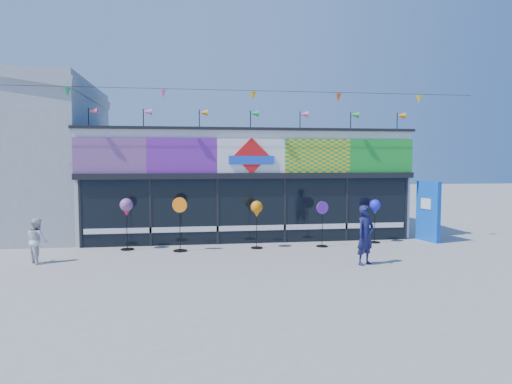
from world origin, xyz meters
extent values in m
plane|color=gray|center=(0.00, 0.00, 0.00)|extent=(80.00, 80.00, 0.00)
cube|color=silver|center=(0.00, 6.00, 2.00)|extent=(12.00, 5.00, 4.00)
cube|color=black|center=(0.00, 3.44, 1.15)|extent=(11.60, 0.12, 2.30)
cube|color=black|center=(0.00, 3.40, 2.40)|extent=(12.00, 0.30, 0.20)
cube|color=white|center=(0.00, 3.41, 0.55)|extent=(11.40, 0.10, 0.18)
cube|color=black|center=(0.00, 6.00, 4.05)|extent=(12.20, 5.20, 0.10)
cube|color=black|center=(-5.80, 3.43, 1.15)|extent=(0.08, 0.14, 2.30)
cube|color=black|center=(-3.50, 3.43, 1.15)|extent=(0.08, 0.14, 2.30)
cube|color=black|center=(-1.20, 3.43, 1.15)|extent=(0.08, 0.14, 2.30)
cube|color=black|center=(1.20, 3.43, 1.15)|extent=(0.08, 0.14, 2.30)
cube|color=black|center=(3.50, 3.43, 1.15)|extent=(0.08, 0.14, 2.30)
cube|color=black|center=(5.80, 3.43, 1.15)|extent=(0.08, 0.14, 2.30)
cube|color=red|center=(-4.80, 3.42, 3.10)|extent=(2.40, 0.08, 1.20)
cube|color=purple|center=(-2.40, 3.42, 3.10)|extent=(2.40, 0.08, 1.20)
cube|color=white|center=(0.00, 3.42, 3.10)|extent=(2.40, 0.08, 1.20)
cube|color=yellow|center=(2.40, 3.42, 3.10)|extent=(2.40, 0.08, 1.20)
cube|color=green|center=(4.80, 3.42, 3.10)|extent=(2.40, 0.08, 1.20)
cube|color=red|center=(0.00, 3.36, 3.10)|extent=(1.27, 0.06, 1.27)
cube|color=blue|center=(0.00, 3.34, 2.95)|extent=(1.60, 0.05, 0.30)
cube|color=red|center=(-4.03, 3.48, 1.05)|extent=(0.78, 0.03, 0.78)
cube|color=red|center=(-2.69, 3.48, 1.34)|extent=(0.92, 0.03, 0.92)
cube|color=#BEE513|center=(-1.34, 3.48, 1.53)|extent=(0.78, 0.03, 0.78)
cube|color=red|center=(0.00, 3.48, 0.95)|extent=(0.92, 0.03, 0.92)
cube|color=orange|center=(1.34, 3.48, 1.34)|extent=(0.78, 0.03, 0.78)
cube|color=#E94DBB|center=(2.69, 3.48, 1.50)|extent=(0.92, 0.03, 0.92)
cube|color=#1BA91A|center=(4.03, 3.48, 1.05)|extent=(0.78, 0.03, 0.78)
cylinder|color=black|center=(-5.50, 3.65, 4.35)|extent=(0.03, 0.03, 0.70)
cone|color=#FB5372|center=(-5.36, 3.65, 4.60)|extent=(0.30, 0.22, 0.22)
cylinder|color=black|center=(-3.70, 3.65, 4.35)|extent=(0.03, 0.03, 0.70)
cone|color=#E24BC9|center=(-3.56, 3.65, 4.60)|extent=(0.30, 0.22, 0.22)
cylinder|color=black|center=(-1.80, 3.65, 4.35)|extent=(0.03, 0.03, 0.70)
cone|color=orange|center=(-1.66, 3.65, 4.60)|extent=(0.30, 0.22, 0.22)
cylinder|color=black|center=(0.00, 3.65, 4.35)|extent=(0.03, 0.03, 0.70)
cone|color=green|center=(0.14, 3.65, 4.60)|extent=(0.30, 0.22, 0.22)
cylinder|color=black|center=(1.80, 3.65, 4.35)|extent=(0.03, 0.03, 0.70)
cone|color=#FB539E|center=(1.94, 3.65, 4.60)|extent=(0.30, 0.22, 0.22)
cylinder|color=black|center=(3.70, 3.65, 4.35)|extent=(0.03, 0.03, 0.70)
cone|color=green|center=(3.84, 3.65, 4.60)|extent=(0.30, 0.22, 0.22)
cylinder|color=black|center=(5.50, 3.65, 4.35)|extent=(0.03, 0.03, 0.70)
cone|color=orange|center=(5.64, 3.65, 4.60)|extent=(0.30, 0.22, 0.22)
cylinder|color=black|center=(0.00, 3.00, 5.30)|extent=(16.00, 0.01, 0.01)
cone|color=#17974C|center=(-6.00, 3.00, 5.12)|extent=(0.20, 0.20, 0.28)
cone|color=#FB53CB|center=(-3.00, 3.00, 5.12)|extent=(0.20, 0.20, 0.28)
cone|color=#DBA50B|center=(0.00, 3.00, 5.12)|extent=(0.20, 0.20, 0.28)
cone|color=#D04713|center=(3.00, 3.00, 5.12)|extent=(0.20, 0.20, 0.28)
cone|color=yellow|center=(6.00, 3.00, 5.12)|extent=(0.20, 0.20, 0.28)
cube|color=blue|center=(6.42, 2.91, 1.10)|extent=(0.40, 1.11, 2.19)
cube|color=white|center=(6.33, 2.91, 1.37)|extent=(0.15, 0.49, 0.38)
cylinder|color=black|center=(-4.21, 2.83, 0.02)|extent=(0.43, 0.43, 0.03)
cylinder|color=black|center=(-4.21, 2.83, 0.73)|extent=(0.03, 0.03, 1.40)
sphere|color=#DA1451|center=(-4.21, 2.83, 1.49)|extent=(0.43, 0.43, 0.43)
cone|color=#DA1451|center=(-4.21, 2.83, 1.22)|extent=(0.22, 0.22, 0.19)
cylinder|color=black|center=(-2.48, 2.34, 0.02)|extent=(0.45, 0.45, 0.03)
cylinder|color=black|center=(-2.48, 2.34, 0.76)|extent=(0.03, 0.03, 1.45)
cylinder|color=orange|center=(-2.48, 2.34, 1.51)|extent=(0.48, 0.20, 0.49)
cylinder|color=black|center=(0.05, 2.47, 0.02)|extent=(0.40, 0.40, 0.03)
cylinder|color=black|center=(0.05, 2.47, 0.69)|extent=(0.02, 0.02, 1.31)
sphere|color=orange|center=(0.05, 2.47, 1.40)|extent=(0.40, 0.40, 0.40)
cone|color=orange|center=(0.05, 2.47, 1.14)|extent=(0.20, 0.20, 0.18)
cylinder|color=black|center=(2.30, 2.44, 0.01)|extent=(0.40, 0.40, 0.03)
cylinder|color=black|center=(2.30, 2.44, 0.67)|extent=(0.02, 0.02, 1.29)
cylinder|color=purple|center=(2.30, 2.44, 1.34)|extent=(0.43, 0.13, 0.44)
cylinder|color=black|center=(4.38, 2.89, 0.01)|extent=(0.39, 0.39, 0.03)
cylinder|color=black|center=(4.38, 2.89, 0.67)|extent=(0.02, 0.02, 1.28)
sphere|color=#1B1FEB|center=(4.38, 2.89, 1.36)|extent=(0.39, 0.39, 0.39)
cone|color=#1B1FEB|center=(4.38, 2.89, 1.11)|extent=(0.20, 0.20, 0.18)
imported|color=#161845|center=(2.73, -0.34, 0.84)|extent=(0.73, 0.65, 1.68)
imported|color=silver|center=(-6.50, 1.24, 0.65)|extent=(0.68, 0.72, 1.30)
camera|label=1|loc=(-2.16, -12.47, 2.95)|focal=32.00mm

